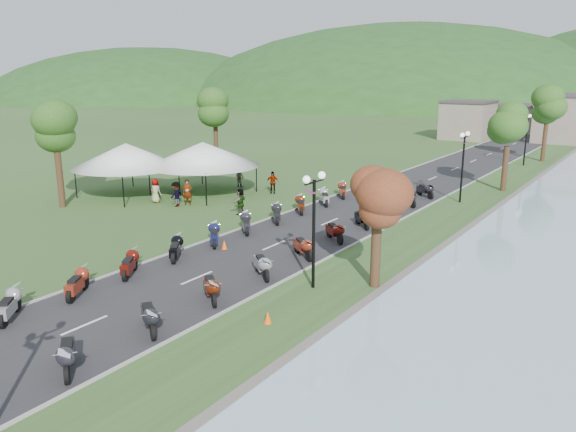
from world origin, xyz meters
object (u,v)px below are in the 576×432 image
Objects in this scene: pedestrian_c at (177,206)px; pedestrian_a at (188,205)px; pedestrian_b at (240,187)px; vendor_tent_main at (203,168)px.

pedestrian_a is at bearing 150.50° from pedestrian_c.
pedestrian_a reaches higher than pedestrian_c.
pedestrian_b is at bearing 179.61° from pedestrian_c.
pedestrian_a is 1.05× the size of pedestrian_c.
pedestrian_a is at bearing -64.87° from vendor_tent_main.
pedestrian_c is at bearing -149.20° from pedestrian_a.
vendor_tent_main is 4.21m from pedestrian_b.
vendor_tent_main is 3.14× the size of pedestrian_a.
pedestrian_b is (-1.06, 7.11, 0.00)m from pedestrian_a.
pedestrian_b is (0.56, 3.67, -2.00)m from vendor_tent_main.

